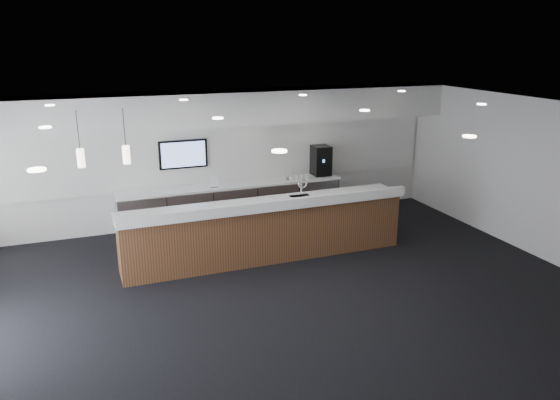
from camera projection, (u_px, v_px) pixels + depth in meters
name	position (u px, v px, depth m)	size (l,w,h in m)	color
ground	(293.00, 292.00, 9.11)	(10.00, 10.00, 0.00)	black
ceiling	(295.00, 112.00, 8.25)	(10.00, 8.00, 0.02)	black
back_wall	(227.00, 157.00, 12.26)	(10.00, 0.02, 3.00)	silver
right_wall	(537.00, 178.00, 10.38)	(0.02, 8.00, 3.00)	silver
soffit_bulkhead	(231.00, 108.00, 11.53)	(10.00, 0.90, 0.70)	white
alcove_panel	(227.00, 153.00, 12.20)	(9.80, 0.06, 1.40)	white
back_credenza	(232.00, 204.00, 12.23)	(5.06, 0.66, 0.95)	#A0A2A9
wall_tv	(183.00, 154.00, 11.79)	(1.05, 0.08, 0.62)	black
pendant_left	(130.00, 162.00, 8.36)	(0.12, 0.12, 0.30)	#FFEBC6
pendant_right	(82.00, 166.00, 8.13)	(0.12, 0.12, 0.30)	#FFEBC6
ceiling_can_lights	(295.00, 114.00, 8.26)	(7.00, 5.00, 0.02)	white
service_counter	(266.00, 230.00, 10.36)	(5.50, 0.94, 1.49)	#4B2A19
coffee_machine	(321.00, 160.00, 12.81)	(0.41, 0.53, 0.69)	black
info_sign_left	(215.00, 182.00, 11.81)	(0.18, 0.02, 0.25)	white
info_sign_right	(287.00, 174.00, 12.45)	(0.20, 0.02, 0.26)	white
cup_0	(308.00, 176.00, 12.59)	(0.09, 0.09, 0.09)	white
cup_1	(302.00, 177.00, 12.54)	(0.09, 0.09, 0.09)	white
cup_2	(296.00, 177.00, 12.50)	(0.09, 0.09, 0.09)	white
cup_3	(291.00, 178.00, 12.45)	(0.09, 0.09, 0.09)	white
cup_4	(285.00, 178.00, 12.40)	(0.09, 0.09, 0.09)	white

